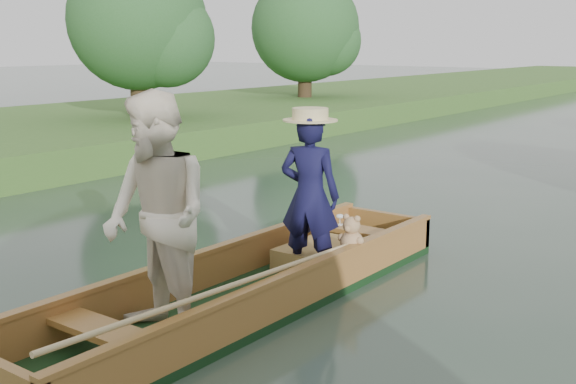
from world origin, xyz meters
The scene contains 2 objects.
ground centered at (0.00, 0.00, 0.00)m, with size 120.00×120.00×0.00m, color #283D30.
punt centered at (0.04, -0.31, 0.69)m, with size 1.14×5.00×1.99m.
Camera 1 is at (3.99, -4.68, 2.33)m, focal length 45.00 mm.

